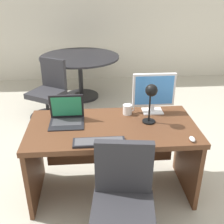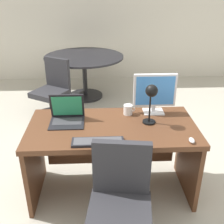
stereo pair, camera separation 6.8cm
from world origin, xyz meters
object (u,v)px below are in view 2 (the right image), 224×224
at_px(monitor, 155,92).
at_px(keyboard, 98,142).
at_px(desk, 112,142).
at_px(meeting_chair_near, 53,94).
at_px(office_chair, 120,214).
at_px(meeting_table, 84,66).
at_px(coffee_mug, 128,110).
at_px(mouse, 192,140).
at_px(desk_lamp, 151,96).
at_px(laptop, 67,113).

distance_m(monitor, keyboard, 0.81).
bearing_deg(desk, meeting_chair_near, 115.73).
bearing_deg(meeting_chair_near, desk, -64.27).
xyz_separation_m(office_chair, meeting_table, (-0.39, 3.22, 0.21)).
height_order(desk, coffee_mug, coffee_mug).
distance_m(mouse, meeting_table, 3.02).
xyz_separation_m(office_chair, meeting_chair_near, (-0.86, 2.46, -0.01)).
height_order(office_chair, meeting_chair_near, office_chair).
height_order(desk, office_chair, office_chair).
xyz_separation_m(desk_lamp, meeting_table, (-0.71, 2.51, -0.45)).
bearing_deg(laptop, meeting_chair_near, 104.26).
height_order(meeting_table, meeting_chair_near, meeting_chair_near).
bearing_deg(coffee_mug, meeting_table, 103.15).
xyz_separation_m(laptop, office_chair, (0.44, -0.81, -0.46)).
relative_size(laptop, coffee_mug, 2.75).
height_order(laptop, keyboard, laptop).
distance_m(monitor, coffee_mug, 0.31).
height_order(keyboard, desk_lamp, desk_lamp).
relative_size(mouse, meeting_table, 0.06).
height_order(coffee_mug, office_chair, office_chair).
bearing_deg(laptop, monitor, 9.21).
distance_m(office_chair, meeting_chair_near, 2.61).
distance_m(monitor, laptop, 0.87).
distance_m(laptop, keyboard, 0.51).
xyz_separation_m(laptop, mouse, (1.05, -0.44, -0.06)).
distance_m(mouse, coffee_mug, 0.72).
xyz_separation_m(coffee_mug, meeting_table, (-0.54, 2.30, -0.22)).
bearing_deg(meeting_table, keyboard, -85.17).
distance_m(keyboard, meeting_chair_near, 2.22).
xyz_separation_m(keyboard, mouse, (0.77, -0.03, 0.01)).
height_order(laptop, meeting_table, laptop).
xyz_separation_m(monitor, mouse, (0.21, -0.57, -0.20)).
height_order(mouse, meeting_table, mouse).
bearing_deg(office_chair, keyboard, 111.32).
height_order(keyboard, coffee_mug, coffee_mug).
bearing_deg(keyboard, laptop, 124.65).
distance_m(desk, coffee_mug, 0.36).
distance_m(keyboard, mouse, 0.77).
relative_size(mouse, coffee_mug, 0.68).
height_order(desk, meeting_chair_near, meeting_chair_near).
bearing_deg(keyboard, coffee_mug, 59.94).
bearing_deg(meeting_chair_near, laptop, -75.74).
distance_m(desk_lamp, office_chair, 1.02).
bearing_deg(mouse, laptop, 157.43).
bearing_deg(desk_lamp, office_chair, -114.41).
bearing_deg(mouse, monitor, 110.12).
bearing_deg(meeting_table, mouse, -70.52).
relative_size(desk_lamp, meeting_chair_near, 0.43).
xyz_separation_m(monitor, office_chair, (-0.40, -0.95, -0.60)).
relative_size(laptop, office_chair, 0.35).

